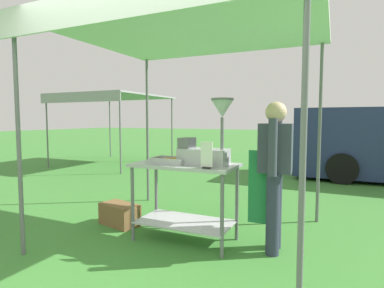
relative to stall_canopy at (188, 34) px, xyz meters
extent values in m
plane|color=#3D7F33|center=(0.11, 4.76, -2.41)|extent=(70.00, 70.00, 0.00)
cylinder|color=slate|center=(-1.38, -1.16, -1.19)|extent=(0.04, 0.04, 2.44)
cylinder|color=slate|center=(1.38, -1.16, -1.19)|extent=(0.04, 0.04, 2.44)
cylinder|color=slate|center=(-1.38, 1.27, -1.19)|extent=(0.04, 0.04, 2.44)
cylinder|color=slate|center=(1.38, 1.27, -1.19)|extent=(0.04, 0.04, 2.44)
cube|color=white|center=(0.00, 0.05, 0.06)|extent=(2.97, 2.63, 0.05)
cube|color=white|center=(0.00, -1.25, -0.07)|extent=(2.97, 0.02, 0.24)
cube|color=#B7B7BC|center=(0.00, -0.10, -1.51)|extent=(1.20, 0.63, 0.04)
cube|color=#B7B7BC|center=(0.00, -0.10, -2.19)|extent=(1.11, 0.58, 0.02)
cylinder|color=slate|center=(-0.55, -0.36, -1.97)|extent=(0.04, 0.04, 0.88)
cylinder|color=slate|center=(0.55, -0.36, -1.97)|extent=(0.04, 0.04, 0.88)
cylinder|color=slate|center=(-0.55, 0.17, -1.97)|extent=(0.04, 0.04, 0.88)
cylinder|color=slate|center=(0.55, 0.17, -1.97)|extent=(0.04, 0.04, 0.88)
cube|color=#B7B7BC|center=(-0.16, -0.16, -1.49)|extent=(0.40, 0.27, 0.01)
cube|color=#B7B7BC|center=(-0.16, -0.29, -1.45)|extent=(0.40, 0.01, 0.06)
cube|color=#B7B7BC|center=(-0.16, -0.03, -1.45)|extent=(0.40, 0.01, 0.06)
cube|color=#B7B7BC|center=(-0.36, -0.16, -1.45)|extent=(0.01, 0.27, 0.06)
cube|color=#B7B7BC|center=(0.03, -0.16, -1.45)|extent=(0.01, 0.27, 0.06)
torus|color=gold|center=(-0.16, -0.14, -1.47)|extent=(0.11, 0.11, 0.03)
torus|color=gold|center=(-0.03, -0.18, -1.47)|extent=(0.11, 0.11, 0.03)
torus|color=gold|center=(-0.27, -0.13, -1.47)|extent=(0.11, 0.11, 0.03)
torus|color=gold|center=(-0.04, -0.10, -1.47)|extent=(0.09, 0.09, 0.03)
torus|color=gold|center=(-0.24, -0.22, -1.47)|extent=(0.10, 0.10, 0.03)
torus|color=gold|center=(-0.15, -0.23, -1.47)|extent=(0.11, 0.11, 0.03)
torus|color=gold|center=(-0.31, -0.22, -1.47)|extent=(0.11, 0.11, 0.03)
torus|color=gold|center=(-0.11, -0.08, -1.47)|extent=(0.11, 0.11, 0.03)
torus|color=gold|center=(-0.19, -0.07, -1.47)|extent=(0.09, 0.09, 0.03)
torus|color=gold|center=(-0.13, -0.10, -1.45)|extent=(0.11, 0.11, 0.03)
torus|color=gold|center=(-0.20, -0.16, -1.45)|extent=(0.09, 0.09, 0.03)
torus|color=gold|center=(-0.17, -0.20, -1.45)|extent=(0.11, 0.11, 0.03)
cube|color=#B7B7BC|center=(0.22, -0.07, -1.41)|extent=(0.56, 0.28, 0.18)
cube|color=slate|center=(0.01, -0.07, -1.26)|extent=(0.14, 0.22, 0.12)
cylinder|color=slate|center=(0.44, -0.07, -1.14)|extent=(0.04, 0.04, 0.35)
cone|color=#B7B7BC|center=(0.44, -0.07, -0.87)|extent=(0.23, 0.23, 0.18)
cylinder|color=slate|center=(0.44, -0.07, -0.77)|extent=(0.25, 0.25, 0.02)
cube|color=black|center=(0.37, -0.33, -1.49)|extent=(0.08, 0.05, 0.02)
cube|color=white|center=(0.37, -0.33, -1.35)|extent=(0.13, 0.01, 0.26)
cylinder|color=#2D3347|center=(1.01, -0.07, -1.98)|extent=(0.14, 0.14, 0.86)
cylinder|color=#2D3347|center=(1.00, 0.13, -1.98)|extent=(0.14, 0.14, 0.86)
cube|color=#383D4C|center=(1.00, 0.03, -1.29)|extent=(0.35, 0.24, 0.52)
cube|color=#237F47|center=(0.88, 0.02, -1.72)|extent=(0.32, 0.04, 0.80)
cylinder|color=#383D4C|center=(1.02, -0.19, -1.26)|extent=(0.09, 0.09, 0.58)
cylinder|color=#383D4C|center=(0.99, 0.25, -1.26)|extent=(0.09, 0.09, 0.58)
sphere|color=#DBB28E|center=(1.00, 0.03, -0.91)|extent=(0.22, 0.22, 0.22)
cube|color=brown|center=(-1.03, 0.01, -2.26)|extent=(0.60, 0.42, 0.29)
cylinder|color=black|center=(1.77, 6.13, -2.07)|extent=(0.68, 0.25, 0.68)
cylinder|color=black|center=(1.75, 4.27, -2.07)|extent=(0.68, 0.25, 0.68)
cylinder|color=slate|center=(-6.15, 3.25, -1.35)|extent=(0.04, 0.04, 2.12)
cylinder|color=slate|center=(-3.50, 3.25, -1.35)|extent=(0.04, 0.04, 2.12)
cylinder|color=slate|center=(-6.15, 6.09, -1.35)|extent=(0.04, 0.04, 2.12)
cylinder|color=slate|center=(-3.50, 6.09, -1.35)|extent=(0.04, 0.04, 2.12)
cube|color=#939399|center=(-4.82, 4.67, -0.26)|extent=(2.86, 3.03, 0.05)
cube|color=#939399|center=(-4.82, 3.16, -0.39)|extent=(2.86, 0.02, 0.24)
camera|label=1|loc=(1.57, -3.32, -0.99)|focal=29.14mm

